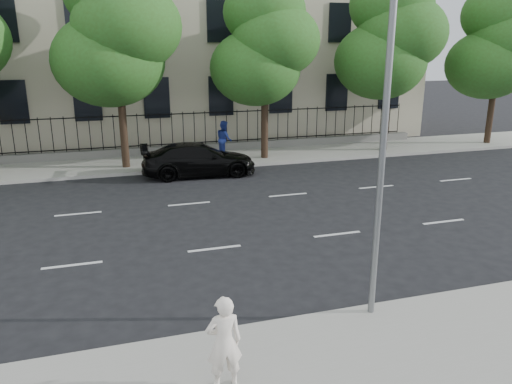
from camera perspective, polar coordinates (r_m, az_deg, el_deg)
ground at (r=12.76m, az=-2.33°, el=-10.72°), size 120.00×120.00×0.00m
near_sidewalk at (r=9.49m, az=4.22°, el=-20.98°), size 60.00×4.00×0.15m
far_sidewalk at (r=25.80m, az=-10.24°, el=3.42°), size 60.00×4.00×0.15m
lane_markings at (r=17.02m, az=-6.39°, el=-3.59°), size 49.60×4.62×0.01m
iron_fence at (r=27.33m, az=-10.74°, el=5.36°), size 30.00×0.50×2.20m
street_light at (r=10.65m, az=13.31°, el=12.37°), size 0.25×3.32×8.05m
tree_c at (r=24.36m, az=-15.64°, el=17.36°), size 5.89×5.50×9.80m
tree_d at (r=25.57m, az=1.01°, el=16.59°), size 5.34×4.94×8.84m
tree_e at (r=28.51m, az=15.14°, el=16.77°), size 5.71×5.31×9.46m
tree_f at (r=32.70m, az=25.97°, el=15.07°), size 5.52×5.12×9.01m
black_sedan at (r=23.04m, az=-6.57°, el=3.72°), size 5.30×2.41×1.50m
woman_near at (r=8.81m, az=-3.68°, el=-16.80°), size 0.63×0.41×1.72m
pedestrian_far at (r=26.02m, az=-3.65°, el=6.07°), size 0.80×0.98×1.90m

